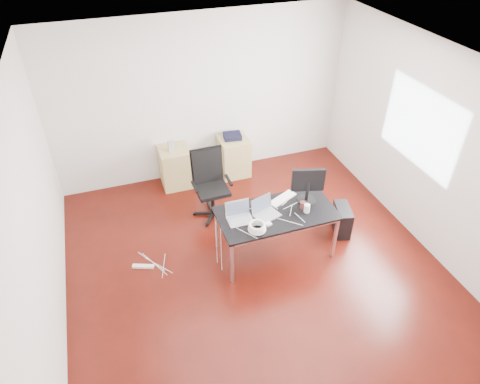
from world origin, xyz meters
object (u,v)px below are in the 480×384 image
object	(u,v)px
office_chair	(210,181)
pc_tower	(342,220)
filing_cabinet_left	(175,167)
filing_cabinet_right	(234,156)
desk	(276,216)

from	to	relation	value
office_chair	pc_tower	size ratio (longest dim) A/B	2.40
filing_cabinet_left	office_chair	bearing A→B (deg)	-69.18
filing_cabinet_right	pc_tower	xyz separation A→B (m)	(1.04, -2.03, -0.13)
filing_cabinet_left	filing_cabinet_right	size ratio (longest dim) A/B	1.00
office_chair	filing_cabinet_right	size ratio (longest dim) A/B	1.54
desk	filing_cabinet_left	world-z (taller)	desk
desk	filing_cabinet_left	bearing A→B (deg)	114.43
filing_cabinet_right	pc_tower	bearing A→B (deg)	-63.01
office_chair	filing_cabinet_left	bearing A→B (deg)	110.01
office_chair	filing_cabinet_right	bearing A→B (deg)	52.99
filing_cabinet_right	pc_tower	distance (m)	2.29
desk	office_chair	bearing A→B (deg)	117.22
desk	office_chair	world-z (taller)	office_chair
desk	filing_cabinet_left	size ratio (longest dim) A/B	2.29
office_chair	filing_cabinet_right	xyz separation A→B (m)	(0.70, 0.95, -0.26)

